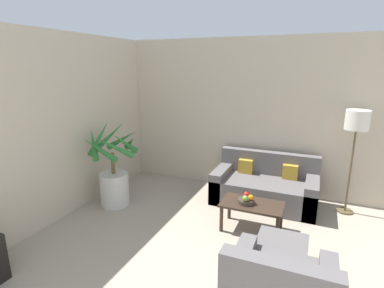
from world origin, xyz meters
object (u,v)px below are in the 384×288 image
Objects in this scene: orange_fruit at (251,197)px; floor_lamp at (357,126)px; coffee_table at (252,207)px; apple_green at (245,198)px; ottoman at (281,254)px; potted_palm at (114,175)px; fruit_bowl at (246,201)px; apple_red at (246,195)px; sofa_loveseat at (265,187)px.

floor_lamp is at bearing 42.10° from orange_fruit.
coffee_table is (-1.24, -1.10, -1.04)m from floor_lamp.
floor_lamp reaches higher than orange_fruit.
ottoman is (0.56, -0.58, -0.32)m from apple_green.
coffee_table is (2.23, 0.08, -0.18)m from potted_palm.
potted_palm is 0.85× the size of floor_lamp.
orange_fruit is at bearing -117.63° from coffee_table.
fruit_bowl reaches higher than coffee_table.
coffee_table is 10.12× the size of apple_red.
orange_fruit is (0.08, -0.06, -0.00)m from apple_red.
sofa_loveseat is 1.03× the size of floor_lamp.
orange_fruit is (2.22, 0.05, -0.02)m from potted_palm.
fruit_bowl is 2.80× the size of apple_green.
potted_palm reaches higher than fruit_bowl.
potted_palm is 2.24m from coffee_table.
sofa_loveseat is 1.70m from ottoman.
potted_palm is at bearing -177.83° from coffee_table.
apple_red is at bearing 164.00° from coffee_table.
coffee_table is 1.54× the size of ottoman.
potted_palm is 0.83× the size of sofa_loveseat.
floor_lamp is 1.92m from apple_red.
apple_green reaches higher than orange_fruit.
apple_green is (2.16, -0.01, -0.01)m from potted_palm.
floor_lamp is at bearing 38.91° from apple_red.
floor_lamp reaches higher than apple_red.
sofa_loveseat reaches higher than coffee_table.
potted_palm is at bearing -177.02° from apple_red.
potted_palm is 2.48m from sofa_loveseat.
floor_lamp is at bearing 6.73° from sofa_loveseat.
sofa_loveseat is 1.00m from fruit_bowl.
apple_red is 0.15× the size of ottoman.
floor_lamp reaches higher than potted_palm.
potted_palm is at bearing -161.12° from floor_lamp.
floor_lamp is 20.62× the size of orange_fruit.
apple_red is (2.14, 0.11, -0.01)m from potted_palm.
sofa_loveseat reaches higher than apple_red.
potted_palm reaches higher than ottoman.
apple_red is 0.10m from orange_fruit.
fruit_bowl is 0.41× the size of ottoman.
potted_palm is at bearing 167.69° from ottoman.
orange_fruit is (0.06, -0.01, 0.07)m from fruit_bowl.
apple_green is (-1.32, -1.20, -0.87)m from floor_lamp.
ottoman is (0.58, -0.70, -0.32)m from apple_red.
orange_fruit is (-1.26, -1.14, -0.88)m from floor_lamp.
floor_lamp is 19.39× the size of apple_red.
fruit_bowl is (-0.08, -0.03, 0.09)m from coffee_table.
apple_green is 0.09m from orange_fruit.
potted_palm is 17.02× the size of apple_green.
ottoman is at bearing -49.06° from fruit_bowl.
apple_red is (-0.09, 0.03, 0.16)m from coffee_table.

